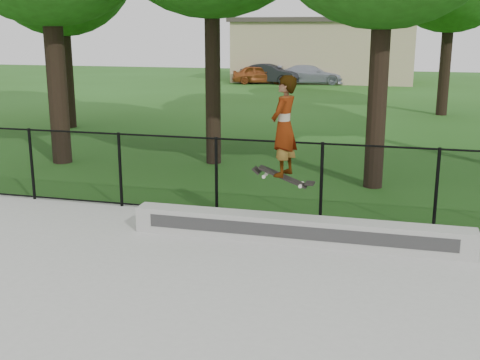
{
  "coord_description": "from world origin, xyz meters",
  "views": [
    {
      "loc": [
        3.3,
        -4.72,
        3.52
      ],
      "look_at": [
        0.92,
        4.2,
        1.2
      ],
      "focal_mm": 45.0,
      "sensor_mm": 36.0,
      "label": 1
    }
  ],
  "objects_px": {
    "car_a": "(259,74)",
    "car_c": "(312,74)",
    "car_b": "(271,74)",
    "skater_airborne": "(284,128)",
    "grind_ledge": "(297,230)"
  },
  "relations": [
    {
      "from": "car_c",
      "to": "skater_airborne",
      "type": "bearing_deg",
      "value": -177.12
    },
    {
      "from": "car_a",
      "to": "car_b",
      "type": "distance_m",
      "value": 0.81
    },
    {
      "from": "grind_ledge",
      "to": "skater_airborne",
      "type": "bearing_deg",
      "value": -162.54
    },
    {
      "from": "car_b",
      "to": "skater_airborne",
      "type": "relative_size",
      "value": 1.98
    },
    {
      "from": "car_a",
      "to": "car_c",
      "type": "xyz_separation_m",
      "value": [
        3.42,
        0.74,
        0.03
      ]
    },
    {
      "from": "car_a",
      "to": "car_c",
      "type": "relative_size",
      "value": 0.88
    },
    {
      "from": "car_c",
      "to": "skater_airborne",
      "type": "distance_m",
      "value": 31.12
    },
    {
      "from": "car_b",
      "to": "car_c",
      "type": "relative_size",
      "value": 0.9
    },
    {
      "from": "grind_ledge",
      "to": "car_a",
      "type": "xyz_separation_m",
      "value": [
        -7.7,
        30.01,
        0.33
      ]
    },
    {
      "from": "grind_ledge",
      "to": "car_c",
      "type": "height_order",
      "value": "car_c"
    },
    {
      "from": "skater_airborne",
      "to": "car_b",
      "type": "bearing_deg",
      "value": 102.41
    },
    {
      "from": "grind_ledge",
      "to": "car_b",
      "type": "bearing_deg",
      "value": 102.89
    },
    {
      "from": "grind_ledge",
      "to": "skater_airborne",
      "type": "relative_size",
      "value": 3.09
    },
    {
      "from": "grind_ledge",
      "to": "car_a",
      "type": "height_order",
      "value": "car_a"
    },
    {
      "from": "car_c",
      "to": "car_b",
      "type": "bearing_deg",
      "value": 96.76
    }
  ]
}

